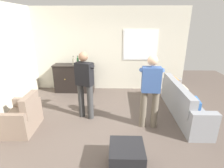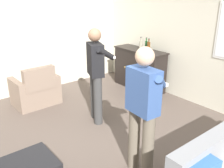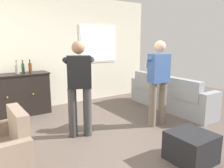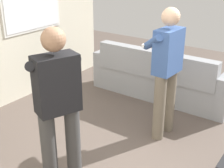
% 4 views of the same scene
% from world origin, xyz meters
% --- Properties ---
extents(ground, '(10.40, 10.40, 0.00)m').
position_xyz_m(ground, '(0.00, 0.00, 0.00)').
color(ground, brown).
extents(wall_back_with_window, '(5.20, 0.15, 2.80)m').
position_xyz_m(wall_back_with_window, '(0.03, 2.66, 1.41)').
color(wall_back_with_window, beige).
rests_on(wall_back_with_window, ground).
extents(wall_side_left, '(0.12, 5.20, 2.80)m').
position_xyz_m(wall_side_left, '(-2.66, 0.00, 1.40)').
color(wall_side_left, beige).
rests_on(wall_side_left, ground).
extents(armchair, '(0.67, 0.90, 0.85)m').
position_xyz_m(armchair, '(-1.86, -0.04, 0.29)').
color(armchair, '#7F6B5B').
rests_on(armchair, ground).
extents(sideboard_cabinet, '(1.36, 0.49, 0.96)m').
position_xyz_m(sideboard_cabinet, '(-1.21, 2.30, 0.48)').
color(sideboard_cabinet, black).
rests_on(sideboard_cabinet, ground).
extents(bottle_wine_green, '(0.06, 0.06, 0.29)m').
position_xyz_m(bottle_wine_green, '(-1.06, 2.34, 1.08)').
color(bottle_wine_green, '#1E4C23').
rests_on(bottle_wine_green, sideboard_cabinet).
extents(bottle_liquor_amber, '(0.08, 0.08, 0.29)m').
position_xyz_m(bottle_liquor_amber, '(-1.19, 2.30, 1.07)').
color(bottle_liquor_amber, gray).
rests_on(bottle_liquor_amber, sideboard_cabinet).
extents(bottle_spirits_clear, '(0.07, 0.07, 0.30)m').
position_xyz_m(bottle_spirits_clear, '(-0.92, 2.27, 1.08)').
color(bottle_spirits_clear, '#593314').
rests_on(bottle_spirits_clear, sideboard_cabinet).
extents(person_standing_left, '(0.52, 0.52, 1.68)m').
position_xyz_m(person_standing_left, '(-0.51, 0.55, 0.94)').
color(person_standing_left, '#383838').
rests_on(person_standing_left, ground).
extents(person_standing_right, '(0.56, 0.49, 1.68)m').
position_xyz_m(person_standing_right, '(0.99, 0.17, 0.94)').
color(person_standing_right, '#6B6051').
rests_on(person_standing_right, ground).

